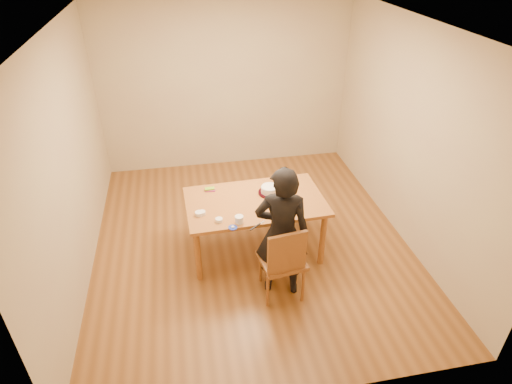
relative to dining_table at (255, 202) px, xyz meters
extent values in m
cube|color=brown|center=(-0.02, 0.18, -0.73)|extent=(4.00, 4.50, 0.00)
cube|color=silver|center=(-0.02, 0.18, 1.97)|extent=(4.00, 4.50, 0.00)
cube|color=tan|center=(-0.02, 2.43, 0.62)|extent=(4.00, 0.00, 2.70)
cube|color=tan|center=(-2.02, 0.18, 0.62)|extent=(0.00, 4.50, 2.70)
cube|color=tan|center=(1.98, 0.18, 0.62)|extent=(0.00, 4.50, 2.70)
cube|color=brown|center=(0.00, 0.00, 0.00)|extent=(1.69, 1.04, 0.04)
cube|color=brown|center=(0.15, -0.78, -0.28)|extent=(0.52, 0.52, 0.04)
cylinder|color=#B70C37|center=(0.20, 0.12, 0.03)|extent=(0.28, 0.28, 0.02)
cylinder|color=white|center=(0.20, 0.12, 0.08)|extent=(0.21, 0.21, 0.07)
ellipsoid|color=white|center=(0.20, 0.12, 0.12)|extent=(0.21, 0.21, 0.03)
cylinder|color=white|center=(-0.26, -0.41, 0.06)|extent=(0.09, 0.09, 0.08)
cylinder|color=#1A2EAC|center=(-0.34, -0.49, 0.02)|extent=(0.10, 0.10, 0.01)
ellipsoid|color=white|center=(-0.34, -0.49, 0.04)|extent=(0.04, 0.04, 0.02)
cylinder|color=white|center=(-0.48, -0.35, 0.04)|extent=(0.08, 0.08, 0.04)
cylinder|color=white|center=(-0.65, -0.17, 0.04)|extent=(0.08, 0.08, 0.04)
cylinder|color=white|center=(-0.68, -0.18, 0.04)|extent=(0.09, 0.09, 0.04)
cube|color=#EC3788|center=(-0.51, 0.32, 0.03)|extent=(0.13, 0.08, 0.02)
cube|color=green|center=(-0.51, 0.32, 0.05)|extent=(0.12, 0.06, 0.02)
cube|color=black|center=(-0.10, -0.52, 0.02)|extent=(0.14, 0.11, 0.01)
imported|color=black|center=(0.15, -0.73, 0.06)|extent=(0.65, 0.51, 1.58)
camera|label=1|loc=(-0.79, -4.21, 2.83)|focal=30.00mm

